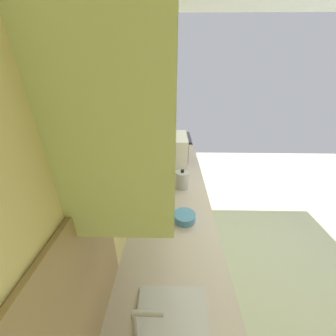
{
  "coord_description": "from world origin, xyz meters",
  "views": [
    {
      "loc": [
        -1.66,
        1.16,
        1.94
      ],
      "look_at": [
        -0.26,
        1.19,
        1.22
      ],
      "focal_mm": 20.71,
      "sensor_mm": 36.0,
      "label": 1
    }
  ],
  "objects_px": {
    "microwave": "(171,149)",
    "kettle": "(182,180)",
    "bowl": "(185,217)",
    "oven_range": "(172,162)"
  },
  "relations": [
    {
      "from": "oven_range",
      "to": "microwave",
      "type": "relative_size",
      "value": 2.28
    },
    {
      "from": "oven_range",
      "to": "bowl",
      "type": "relative_size",
      "value": 6.79
    },
    {
      "from": "microwave",
      "to": "kettle",
      "type": "bearing_deg",
      "value": -169.55
    },
    {
      "from": "kettle",
      "to": "microwave",
      "type": "bearing_deg",
      "value": 10.45
    },
    {
      "from": "microwave",
      "to": "bowl",
      "type": "distance_m",
      "value": 1.07
    },
    {
      "from": "oven_range",
      "to": "microwave",
      "type": "xyz_separation_m",
      "value": [
        -0.91,
        0.02,
        0.61
      ]
    },
    {
      "from": "microwave",
      "to": "kettle",
      "type": "xyz_separation_m",
      "value": [
        -0.6,
        -0.11,
        -0.08
      ]
    },
    {
      "from": "oven_range",
      "to": "microwave",
      "type": "distance_m",
      "value": 1.1
    },
    {
      "from": "oven_range",
      "to": "kettle",
      "type": "relative_size",
      "value": 5.83
    },
    {
      "from": "microwave",
      "to": "kettle",
      "type": "relative_size",
      "value": 2.56
    }
  ]
}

